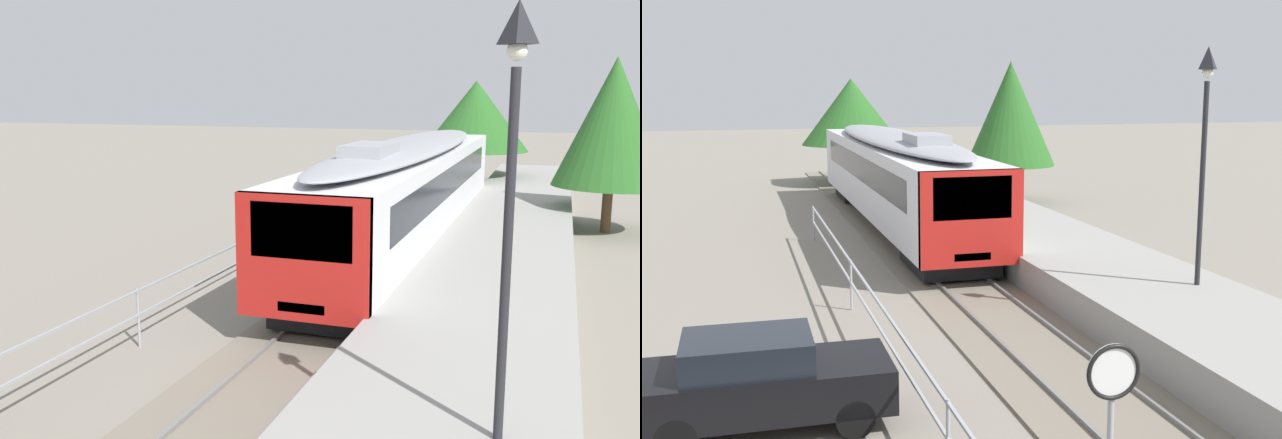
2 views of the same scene
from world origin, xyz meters
TOP-DOWN VIEW (x-y plane):
  - ground_plane at (-3.00, 22.00)m, footprint 160.00×160.00m
  - track_rails at (0.00, 22.00)m, footprint 3.20×60.00m
  - commuter_train at (0.00, 31.69)m, footprint 2.82×20.15m
  - station_platform at (3.25, 22.00)m, footprint 3.90×60.00m
  - platform_lamp_mid_platform at (4.17, 17.77)m, footprint 0.34×0.34m
  - tree_behind_carpark at (0.42, 45.79)m, footprint 5.40×5.40m
  - tree_behind_station_far at (6.42, 36.97)m, footprint 4.12×4.12m

SIDE VIEW (x-z plane):
  - ground_plane at x=-3.00m, z-range 0.00..0.00m
  - track_rails at x=0.00m, z-range -0.04..0.10m
  - station_platform at x=3.25m, z-range 0.00..0.90m
  - commuter_train at x=0.00m, z-range 0.28..4.02m
  - tree_behind_carpark at x=0.42m, z-range 1.08..6.82m
  - tree_behind_station_far at x=6.42m, z-range 0.86..7.32m
  - platform_lamp_mid_platform at x=4.17m, z-range 1.95..7.30m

